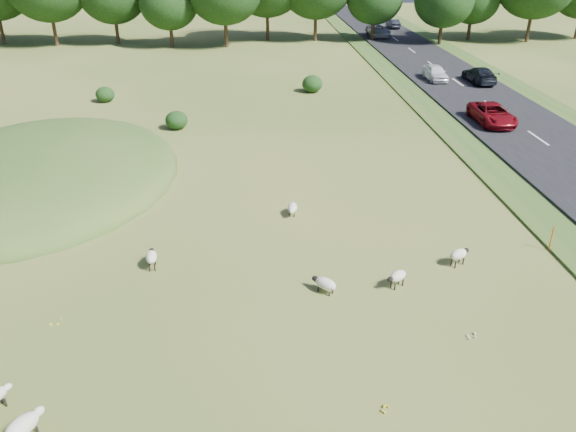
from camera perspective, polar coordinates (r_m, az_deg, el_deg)
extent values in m
plane|color=#435A1C|center=(41.20, -4.45, 8.72)|extent=(160.00, 160.00, 0.00)
ellipsoid|color=#33561E|center=(35.86, -23.98, 3.60)|extent=(16.00, 20.00, 4.00)
cube|color=black|center=(54.45, 17.56, 12.22)|extent=(8.00, 150.00, 0.25)
cylinder|color=black|center=(83.19, -27.14, 16.73)|extent=(0.44, 0.44, 4.21)
cylinder|color=black|center=(79.12, -22.66, 17.17)|extent=(0.44, 0.44, 4.18)
cylinder|color=black|center=(77.92, -17.00, 17.67)|extent=(0.44, 0.44, 3.61)
cylinder|color=black|center=(74.03, -11.77, 17.58)|extent=(0.44, 0.44, 3.02)
ellipsoid|color=black|center=(73.56, -12.05, 20.41)|extent=(7.04, 7.04, 6.34)
cylinder|color=black|center=(73.00, -6.33, 18.18)|extent=(0.44, 0.44, 3.90)
cylinder|color=black|center=(77.86, -2.09, 18.97)|extent=(0.44, 0.44, 4.22)
cylinder|color=black|center=(77.42, 2.79, 18.81)|extent=(0.44, 0.44, 3.94)
cylinder|color=black|center=(77.79, 8.59, 18.28)|extent=(0.44, 0.44, 3.09)
cylinder|color=black|center=(76.52, 15.24, 17.55)|extent=(0.44, 0.44, 3.12)
ellipsoid|color=black|center=(76.05, 15.60, 20.38)|extent=(7.29, 7.29, 6.56)
cylinder|color=black|center=(81.81, 17.94, 17.70)|extent=(0.44, 0.44, 2.93)
cylinder|color=black|center=(82.45, 23.30, 17.37)|extent=(0.44, 0.44, 4.16)
ellipsoid|color=black|center=(41.86, -11.25, 9.53)|extent=(1.61, 1.61, 1.32)
ellipsoid|color=black|center=(51.27, 2.48, 13.27)|extent=(1.83, 1.83, 1.49)
ellipsoid|color=black|center=(50.53, -18.10, 11.67)|extent=(1.55, 1.55, 1.26)
cylinder|color=#D8590C|center=(27.57, 25.19, -2.09)|extent=(0.06, 0.06, 1.20)
ellipsoid|color=beige|center=(28.22, 0.45, 0.85)|extent=(0.60, 0.94, 0.45)
ellipsoid|color=silver|center=(27.79, 0.36, 0.48)|extent=(0.26, 0.32, 0.23)
cylinder|color=black|center=(28.12, 0.62, 0.05)|extent=(0.06, 0.06, 0.16)
cylinder|color=black|center=(28.14, 0.18, 0.07)|extent=(0.06, 0.06, 0.16)
cylinder|color=black|center=(28.58, 0.71, 0.51)|extent=(0.06, 0.06, 0.16)
cylinder|color=black|center=(28.60, 0.27, 0.53)|extent=(0.06, 0.06, 0.16)
ellipsoid|color=beige|center=(22.93, 11.08, -6.00)|extent=(0.93, 0.84, 0.42)
ellipsoid|color=black|center=(22.62, 10.35, -6.34)|extent=(0.34, 0.32, 0.21)
cylinder|color=black|center=(22.92, 10.81, -7.08)|extent=(0.06, 0.06, 0.30)
cylinder|color=black|center=(23.02, 10.41, -6.87)|extent=(0.06, 0.06, 0.30)
cylinder|color=black|center=(23.24, 11.59, -6.64)|extent=(0.06, 0.06, 0.30)
cylinder|color=black|center=(23.34, 11.20, -6.43)|extent=(0.06, 0.06, 0.30)
ellipsoid|color=beige|center=(22.29, 3.84, -6.87)|extent=(1.01, 0.97, 0.47)
ellipsoid|color=black|center=(22.50, 2.79, -6.38)|extent=(0.37, 0.37, 0.24)
cylinder|color=black|center=(22.51, 3.09, -7.46)|extent=(0.07, 0.07, 0.17)
cylinder|color=black|center=(22.67, 3.42, -7.20)|extent=(0.07, 0.07, 0.17)
cylinder|color=black|center=(22.27, 4.22, -7.92)|extent=(0.07, 0.07, 0.17)
cylinder|color=black|center=(22.43, 4.55, -7.65)|extent=(0.07, 0.07, 0.17)
ellipsoid|color=beige|center=(18.27, -25.42, -18.72)|extent=(1.05, 1.20, 0.54)
ellipsoid|color=silver|center=(18.45, -23.99, -17.68)|extent=(0.41, 0.43, 0.27)
cylinder|color=black|center=(18.71, -24.67, -18.84)|extent=(0.08, 0.08, 0.20)
cylinder|color=black|center=(18.54, -24.13, -19.21)|extent=(0.08, 0.08, 0.20)
ellipsoid|color=silver|center=(19.55, -26.60, -15.27)|extent=(0.33, 0.34, 0.22)
cylinder|color=black|center=(19.83, -27.05, -16.24)|extent=(0.06, 0.06, 0.31)
cylinder|color=black|center=(19.68, -26.77, -16.55)|extent=(0.06, 0.06, 0.31)
ellipsoid|color=beige|center=(24.98, 16.94, -3.74)|extent=(0.98, 0.83, 0.44)
ellipsoid|color=black|center=(25.30, 17.63, -3.36)|extent=(0.35, 0.32, 0.22)
cylinder|color=black|center=(25.40, 17.01, -4.20)|extent=(0.06, 0.06, 0.32)
cylinder|color=black|center=(25.29, 17.38, -4.41)|extent=(0.06, 0.06, 0.32)
cylinder|color=black|center=(25.05, 16.26, -4.56)|extent=(0.06, 0.06, 0.32)
cylinder|color=black|center=(24.94, 16.64, -4.77)|extent=(0.06, 0.06, 0.32)
ellipsoid|color=beige|center=(24.40, -13.71, -4.06)|extent=(0.55, 0.92, 0.45)
ellipsoid|color=black|center=(24.79, -13.68, -3.45)|extent=(0.24, 0.30, 0.22)
cylinder|color=black|center=(24.82, -13.85, -4.54)|extent=(0.06, 0.06, 0.32)
cylinder|color=black|center=(24.80, -13.35, -4.50)|extent=(0.06, 0.06, 0.32)
cylinder|color=black|center=(24.38, -13.89, -5.15)|extent=(0.06, 0.06, 0.32)
cylinder|color=black|center=(24.36, -13.38, -5.12)|extent=(0.06, 0.06, 0.32)
imported|color=white|center=(56.42, 14.74, 13.92)|extent=(1.66, 4.12, 1.40)
imported|color=#A4A6AC|center=(80.12, 9.15, 18.09)|extent=(2.51, 5.45, 1.51)
imported|color=maroon|center=(44.19, 20.04, 9.73)|extent=(2.31, 5.00, 1.39)
imported|color=#ACAFB4|center=(107.70, 7.90, 20.30)|extent=(1.84, 4.54, 1.32)
imported|color=black|center=(87.89, 10.64, 18.64)|extent=(1.30, 3.74, 1.23)
imported|color=black|center=(56.62, 18.88, 13.42)|extent=(1.97, 4.85, 1.41)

